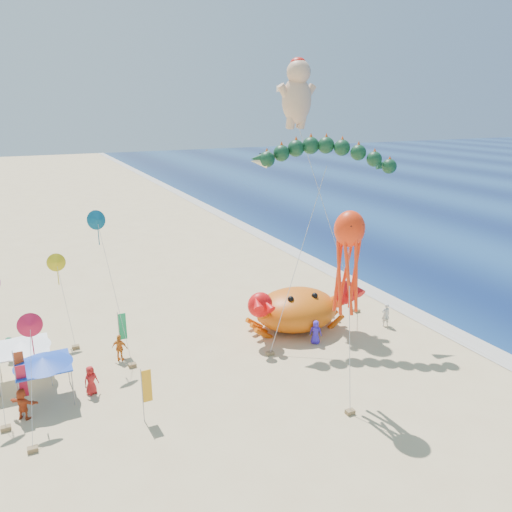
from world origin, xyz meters
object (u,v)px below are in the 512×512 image
at_px(crab_inflatable, 297,308).
at_px(canopy_white, 21,345).
at_px(octopus_kite, 348,255).
at_px(dragon_kite, 325,159).
at_px(cherub_kite, 297,92).
at_px(canopy_blue, 43,361).

bearing_deg(crab_inflatable, canopy_white, 177.47).
bearing_deg(octopus_kite, dragon_kite, 65.39).
distance_m(crab_inflatable, cherub_kite, 16.99).
relative_size(octopus_kite, canopy_white, 3.23).
distance_m(cherub_kite, canopy_blue, 26.76).
height_order(crab_inflatable, canopy_white, crab_inflatable).
height_order(canopy_blue, canopy_white, same).
bearing_deg(canopy_blue, crab_inflatable, 6.31).
bearing_deg(canopy_blue, octopus_kite, -23.00).
xyz_separation_m(crab_inflatable, canopy_blue, (-18.05, -1.99, 0.75)).
height_order(cherub_kite, canopy_blue, cherub_kite).
relative_size(crab_inflatable, canopy_blue, 2.69).
height_order(octopus_kite, canopy_blue, octopus_kite).
height_order(crab_inflatable, octopus_kite, octopus_kite).
bearing_deg(crab_inflatable, dragon_kite, -2.19).
bearing_deg(canopy_white, octopus_kite, -29.41).
height_order(crab_inflatable, canopy_blue, crab_inflatable).
xyz_separation_m(cherub_kite, canopy_blue, (-20.80, -7.45, -15.11)).
relative_size(octopus_kite, canopy_blue, 3.40).
bearing_deg(crab_inflatable, canopy_blue, -173.69).
bearing_deg(octopus_kite, crab_inflatable, 76.92).
bearing_deg(cherub_kite, canopy_white, -168.09).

